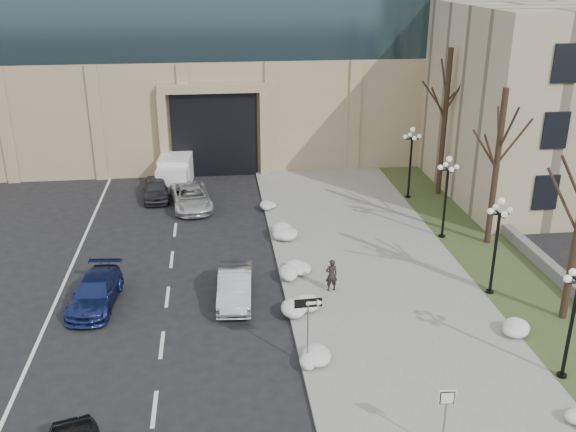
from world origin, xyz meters
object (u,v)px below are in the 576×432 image
object	(u,v)px
car_c	(95,292)
lamppost_c	(447,186)
lamppost_b	(497,233)
lamppost_d	(411,153)
lamppost_a	(575,305)
car_e	(156,189)
one_way_sign	(313,311)
car_b	(235,287)
keep_sign	(446,408)
pedestrian	(331,275)
box_truck	(177,168)
car_d	(191,197)

from	to	relation	value
car_c	lamppost_c	bearing A→B (deg)	21.85
lamppost_b	lamppost_d	bearing A→B (deg)	90.00
lamppost_c	lamppost_a	bearing A→B (deg)	-90.00
lamppost_a	car_e	bearing A→B (deg)	127.14
car_c	one_way_sign	size ratio (longest dim) A/B	1.56
lamppost_c	car_b	bearing A→B (deg)	-154.09
keep_sign	lamppost_b	world-z (taller)	lamppost_b
lamppost_d	lamppost_c	bearing A→B (deg)	-90.00
car_c	lamppost_b	bearing A→B (deg)	1.55
pedestrian	car_b	bearing A→B (deg)	-4.16
car_c	lamppost_a	xyz separation A→B (m)	(17.90, -7.59, 2.42)
pedestrian	lamppost_a	size ratio (longest dim) A/B	0.33
pedestrian	lamppost_d	distance (m)	14.15
lamppost_d	one_way_sign	bearing A→B (deg)	-117.13
car_e	lamppost_d	distance (m)	16.51
car_b	one_way_sign	size ratio (longest dim) A/B	1.47
box_truck	lamppost_a	distance (m)	29.20
pedestrian	box_truck	distance (m)	19.05
keep_sign	lamppost_a	distance (m)	6.74
car_c	keep_sign	world-z (taller)	keep_sign
box_truck	one_way_sign	xyz separation A→B (m)	(6.00, -23.05, 1.45)
lamppost_d	box_truck	bearing A→B (deg)	160.09
box_truck	lamppost_d	distance (m)	16.12
one_way_sign	lamppost_b	xyz separation A→B (m)	(9.02, 4.61, 0.68)
car_e	lamppost_b	world-z (taller)	lamppost_b
car_b	car_c	distance (m)	6.19
box_truck	one_way_sign	bearing A→B (deg)	-71.04
car_b	car_d	xyz separation A→B (m)	(-2.22, 12.23, -0.02)
box_truck	one_way_sign	world-z (taller)	one_way_sign
car_c	one_way_sign	bearing A→B (deg)	-27.68
car_d	lamppost_a	distance (m)	24.11
car_e	lamppost_b	size ratio (longest dim) A/B	0.83
car_c	lamppost_b	xyz separation A→B (m)	(17.90, -1.09, 2.42)
car_c	car_e	xyz separation A→B (m)	(1.68, 13.83, 0.02)
car_c	car_d	size ratio (longest dim) A/B	0.91
keep_sign	lamppost_b	bearing A→B (deg)	63.62
one_way_sign	lamppost_b	size ratio (longest dim) A/B	0.61
one_way_sign	lamppost_a	world-z (taller)	lamppost_a
car_d	keep_sign	xyz separation A→B (m)	(8.19, -22.81, 1.08)
car_b	box_truck	bearing A→B (deg)	104.66
car_b	car_e	distance (m)	14.81
car_b	pedestrian	xyz separation A→B (m)	(4.45, 0.23, 0.20)
car_c	box_truck	distance (m)	17.59
car_d	car_e	distance (m)	2.96
keep_sign	lamppost_a	world-z (taller)	lamppost_a
box_truck	car_e	bearing A→B (deg)	-104.36
car_b	lamppost_a	world-z (taller)	lamppost_a
car_c	lamppost_a	bearing A→B (deg)	-17.95
one_way_sign	car_c	bearing A→B (deg)	144.71
car_b	keep_sign	size ratio (longest dim) A/B	1.77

